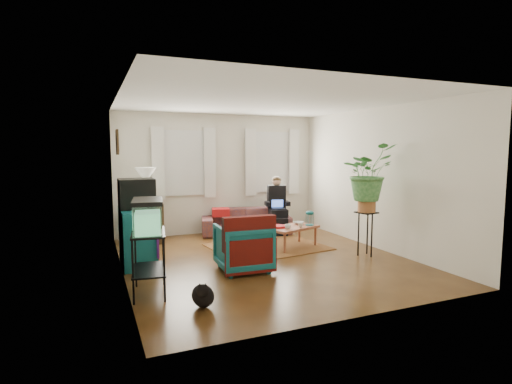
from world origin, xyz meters
name	(u,v)px	position (x,y,z in m)	size (l,w,h in m)	color
floor	(265,260)	(0.00, 0.00, 0.00)	(4.50, 5.00, 0.01)	#4F2B14
ceiling	(266,101)	(0.00, 0.00, 2.60)	(4.50, 5.00, 0.01)	white
wall_back	(220,174)	(0.00, 2.50, 1.30)	(4.50, 0.01, 2.60)	silver
wall_front	(361,200)	(0.00, -2.50, 1.30)	(4.50, 0.01, 2.60)	silver
wall_left	(121,187)	(-2.25, 0.00, 1.30)	(0.01, 5.00, 2.60)	silver
wall_right	(376,178)	(2.25, 0.00, 1.30)	(0.01, 5.00, 2.60)	silver
window_left	(184,163)	(-0.80, 2.48, 1.55)	(1.08, 0.04, 1.38)	white
window_right	(271,162)	(1.25, 2.48, 1.55)	(1.08, 0.04, 1.38)	white
curtains_left	(185,163)	(-0.80, 2.40, 1.55)	(1.36, 0.06, 1.50)	white
curtains_right	(273,162)	(1.25, 2.40, 1.55)	(1.36, 0.06, 1.50)	white
picture_frame	(118,142)	(-2.21, 0.85, 1.95)	(0.04, 0.32, 0.40)	#3D2616
area_rug	(268,247)	(0.39, 0.78, 0.01)	(2.00, 1.60, 0.01)	maroon
sofa	(246,217)	(0.45, 2.05, 0.37)	(1.91, 0.75, 0.75)	brown
seated_person	(277,207)	(1.12, 1.88, 0.57)	(0.48, 0.59, 1.14)	black
side_table	(147,223)	(-1.65, 2.02, 0.39)	(0.54, 0.54, 0.78)	#3C2116
table_lamp	(146,186)	(-1.65, 2.02, 1.12)	(0.40, 0.40, 0.72)	white
dresser	(137,237)	(-1.99, 0.56, 0.45)	(0.50, 0.99, 0.89)	#135F72
crt_tv	(136,193)	(-1.97, 0.66, 1.13)	(0.55, 0.50, 0.48)	black
aquarium_stand	(149,263)	(-2.00, -0.90, 0.40)	(0.40, 0.72, 0.80)	black
aquarium	(148,215)	(-2.00, -0.90, 1.02)	(0.36, 0.66, 0.42)	#7FD899
black_cat	(203,293)	(-1.49, -1.57, 0.17)	(0.25, 0.39, 0.33)	black
armchair	(243,245)	(-0.54, -0.39, 0.39)	(0.76, 0.71, 0.78)	#115C6B
serape_throw	(250,238)	(-0.55, -0.70, 0.55)	(0.79, 0.18, 0.64)	#9E0A0A
coffee_table	(292,237)	(0.81, 0.57, 0.20)	(0.97, 0.53, 0.40)	brown
cup_a	(288,226)	(0.63, 0.41, 0.44)	(0.11, 0.11, 0.09)	white
cup_b	(301,225)	(0.91, 0.43, 0.44)	(0.09, 0.09, 0.08)	beige
bowl	(298,223)	(1.03, 0.74, 0.43)	(0.19, 0.19, 0.05)	white
snack_tray	(278,226)	(0.52, 0.60, 0.42)	(0.30, 0.30, 0.04)	#B21414
birdcage	(310,218)	(1.17, 0.56, 0.54)	(0.16, 0.16, 0.28)	#115B6B
plant_stand	(366,234)	(1.72, -0.42, 0.38)	(0.32, 0.32, 0.77)	black
potted_plant	(367,181)	(1.72, -0.42, 1.30)	(0.88, 0.76, 0.97)	#599947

